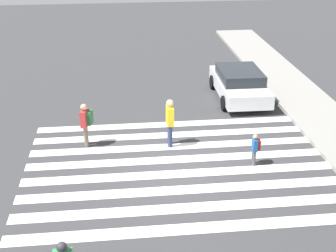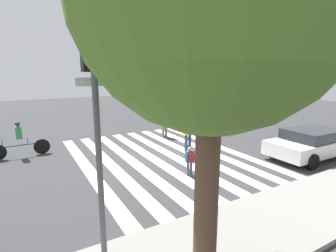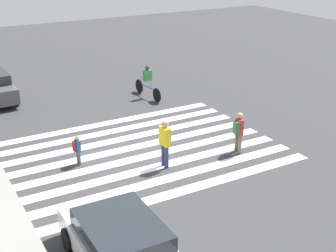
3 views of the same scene
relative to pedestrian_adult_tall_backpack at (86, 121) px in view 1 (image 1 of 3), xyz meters
The scene contains 6 objects.
ground_plane 3.68m from the pedestrian_adult_tall_backpack, 58.01° to the left, with size 60.00×60.00×0.00m, color #38383A.
crosswalk_stripes 3.68m from the pedestrian_adult_tall_backpack, 58.01° to the left, with size 7.14×10.00×0.01m.
pedestrian_adult_tall_backpack is the anchor object (origin of this frame).
pedestrian_adult_yellow_jacket 5.92m from the pedestrian_adult_tall_backpack, 69.94° to the left, with size 0.32×0.27×1.11m.
pedestrian_adult_blue_shirt 2.96m from the pedestrian_adult_tall_backpack, 83.20° to the left, with size 0.50×0.26×1.76m.
car_parked_silver_sedan 7.63m from the pedestrian_adult_tall_backpack, 121.07° to the left, with size 4.30×2.11×1.33m.
Camera 1 is at (13.31, -1.80, 7.71)m, focal length 50.00 mm.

